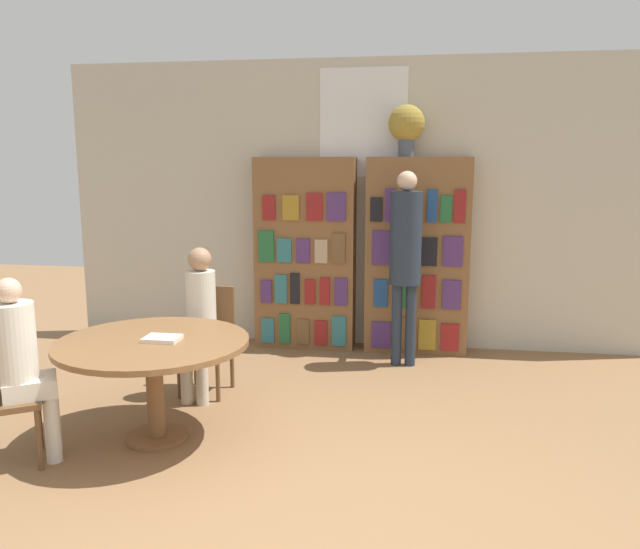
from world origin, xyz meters
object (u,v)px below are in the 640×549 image
bookshelf_right (417,256)px  seated_reader_right (21,358)px  bookshelf_left (305,254)px  flower_vase (407,125)px  seated_reader_left (199,314)px  reading_table (153,354)px  chair_left_side (209,333)px  librarian_standing (406,248)px

bookshelf_right → seated_reader_right: 3.84m
bookshelf_left → seated_reader_right: bearing=-114.6°
flower_vase → seated_reader_left: bearing=-134.7°
reading_table → seated_reader_right: 0.83m
chair_left_side → seated_reader_right: 1.65m
seated_reader_left → seated_reader_right: size_ratio=1.02×
reading_table → seated_reader_left: seated_reader_left is taller
bookshelf_right → seated_reader_left: 2.41m
bookshelf_left → seated_reader_left: (-0.59, -1.63, -0.28)m
seated_reader_left → librarian_standing: 2.04m
flower_vase → reading_table: flower_vase is taller
reading_table → seated_reader_left: (0.04, 0.82, 0.09)m
chair_left_side → seated_reader_right: bearing=65.8°
bookshelf_left → bookshelf_right: (1.16, -0.00, 0.00)m
bookshelf_right → reading_table: bookshelf_right is taller
bookshelf_right → seated_reader_left: size_ratio=1.58×
chair_left_side → librarian_standing: bearing=-146.8°
flower_vase → librarian_standing: flower_vase is taller
flower_vase → chair_left_side: size_ratio=0.57×
librarian_standing → flower_vase: bearing=93.3°
bookshelf_right → seated_reader_left: (-1.75, -1.63, -0.28)m
reading_table → seated_reader_left: size_ratio=1.06×
bookshelf_left → seated_reader_right: bookshelf_left is taller
bookshelf_left → flower_vase: 1.67m
reading_table → seated_reader_left: 0.83m
chair_left_side → librarian_standing: size_ratio=0.48×
bookshelf_right → seated_reader_right: size_ratio=1.62×
chair_left_side → seated_reader_left: (-0.01, -0.18, 0.21)m
bookshelf_left → reading_table: bearing=-104.5°
librarian_standing → seated_reader_left: bearing=-145.5°
reading_table → chair_left_side: chair_left_side is taller
reading_table → librarian_standing: bearing=49.1°
bookshelf_right → chair_left_side: (-1.74, -1.45, -0.49)m
seated_reader_left → bookshelf_right: bearing=-134.0°
flower_vase → seated_reader_left: 2.80m
bookshelf_left → reading_table: (-0.63, -2.45, -0.37)m
seated_reader_right → reading_table: bearing=90.0°
chair_left_side → librarian_standing: 2.00m
bookshelf_right → flower_vase: size_ratio=3.92×
flower_vase → librarian_standing: bearing=-86.7°
chair_left_side → seated_reader_left: 0.28m
bookshelf_left → seated_reader_right: 3.20m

